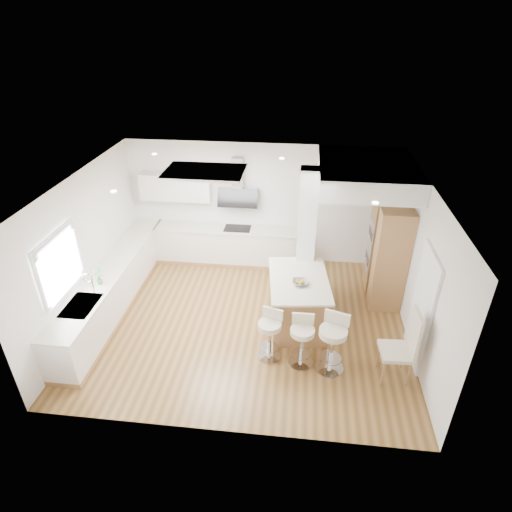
# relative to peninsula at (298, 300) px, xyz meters

# --- Properties ---
(ground) EXTENTS (6.00, 6.00, 0.00)m
(ground) POSITION_rel_peninsula_xyz_m (-0.96, -0.12, -0.49)
(ground) COLOR olive
(ground) RESTS_ON ground
(ceiling) EXTENTS (6.00, 5.00, 0.02)m
(ceiling) POSITION_rel_peninsula_xyz_m (-0.96, -0.12, -0.49)
(ceiling) COLOR white
(ceiling) RESTS_ON ground
(wall_back) EXTENTS (6.00, 0.04, 2.80)m
(wall_back) POSITION_rel_peninsula_xyz_m (-0.96, 2.38, 0.91)
(wall_back) COLOR white
(wall_back) RESTS_ON ground
(wall_left) EXTENTS (0.04, 5.00, 2.80)m
(wall_left) POSITION_rel_peninsula_xyz_m (-3.96, -0.12, 0.91)
(wall_left) COLOR white
(wall_left) RESTS_ON ground
(wall_right) EXTENTS (0.04, 5.00, 2.80)m
(wall_right) POSITION_rel_peninsula_xyz_m (2.04, -0.12, 0.91)
(wall_right) COLOR white
(wall_right) RESTS_ON ground
(skylight) EXTENTS (4.10, 2.10, 0.06)m
(skylight) POSITION_rel_peninsula_xyz_m (-1.75, 0.48, 2.28)
(skylight) COLOR white
(skylight) RESTS_ON ground
(window_left) EXTENTS (0.06, 1.28, 1.07)m
(window_left) POSITION_rel_peninsula_xyz_m (-3.91, -1.02, 1.20)
(window_left) COLOR white
(window_left) RESTS_ON ground
(doorway_right) EXTENTS (0.05, 1.00, 2.10)m
(doorway_right) POSITION_rel_peninsula_xyz_m (2.02, -0.72, 0.51)
(doorway_right) COLOR #4E453D
(doorway_right) RESTS_ON ground
(counter_left) EXTENTS (0.63, 4.50, 1.35)m
(counter_left) POSITION_rel_peninsula_xyz_m (-3.66, 0.11, -0.03)
(counter_left) COLOR #AE7E4A
(counter_left) RESTS_ON ground
(counter_back) EXTENTS (3.62, 0.63, 2.50)m
(counter_back) POSITION_rel_peninsula_xyz_m (-1.87, 2.10, 0.20)
(counter_back) COLOR #AE7E4A
(counter_back) RESTS_ON ground
(pillar) EXTENTS (0.35, 0.35, 2.80)m
(pillar) POSITION_rel_peninsula_xyz_m (0.09, 0.83, 0.91)
(pillar) COLOR white
(pillar) RESTS_ON ground
(soffit) EXTENTS (1.78, 2.20, 0.40)m
(soffit) POSITION_rel_peninsula_xyz_m (1.14, 1.28, 2.11)
(soffit) COLOR white
(soffit) RESTS_ON ground
(oven_column) EXTENTS (0.63, 1.21, 2.10)m
(oven_column) POSITION_rel_peninsula_xyz_m (1.72, 1.11, 0.56)
(oven_column) COLOR #AE7E4A
(oven_column) RESTS_ON ground
(peninsula) EXTENTS (1.24, 1.72, 1.05)m
(peninsula) POSITION_rel_peninsula_xyz_m (0.00, 0.00, 0.00)
(peninsula) COLOR #AE7E4A
(peninsula) RESTS_ON ground
(bar_stool_a) EXTENTS (0.51, 0.51, 0.93)m
(bar_stool_a) POSITION_rel_peninsula_xyz_m (-0.44, -1.00, 0.03)
(bar_stool_a) COLOR silver
(bar_stool_a) RESTS_ON ground
(bar_stool_b) EXTENTS (0.43, 0.43, 0.94)m
(bar_stool_b) POSITION_rel_peninsula_xyz_m (0.10, -1.11, 0.03)
(bar_stool_b) COLOR silver
(bar_stool_b) RESTS_ON ground
(bar_stool_c) EXTENTS (0.60, 0.60, 1.06)m
(bar_stool_c) POSITION_rel_peninsula_xyz_m (0.59, -1.18, 0.10)
(bar_stool_c) COLOR silver
(bar_stool_c) RESTS_ON ground
(dining_chair) EXTENTS (0.53, 0.53, 1.30)m
(dining_chair) POSITION_rel_peninsula_xyz_m (1.71, -1.25, 0.20)
(dining_chair) COLOR beige
(dining_chair) RESTS_ON ground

